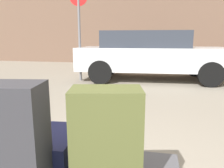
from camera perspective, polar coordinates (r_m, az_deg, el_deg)
The scene contains 6 objects.
suitcase_navy_front_left at distance 1.62m, azimuth -18.69°, elevation -15.77°, with size 0.50×0.44×0.23m, color #191E47.
suitcase_olive_center at distance 1.24m, azimuth -1.49°, elevation -14.63°, with size 0.38×0.23×0.59m, color #4C5128.
suitcase_charcoal_front_right at distance 1.28m, azimuth -26.14°, elevation -13.86°, with size 0.41×0.23×0.63m, color #2D2D33.
parked_car at distance 6.59m, azimuth 10.09°, elevation 7.72°, with size 4.40×2.12×1.42m.
bollard_kerb_near at distance 9.05m, azimuth 24.00°, elevation 5.45°, with size 0.28×0.28×0.75m, color #383838.
no_parking_sign at distance 6.42m, azimuth -8.60°, elevation 15.09°, with size 0.50×0.08×2.59m.
Camera 1 is at (0.47, -1.16, 1.18)m, focal length 34.87 mm.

